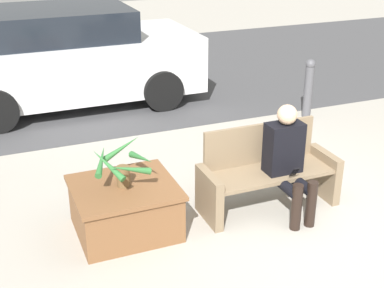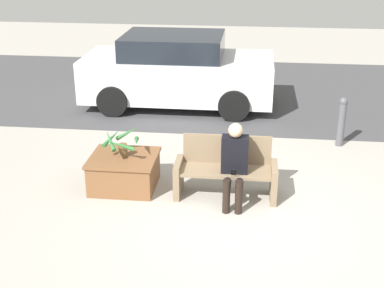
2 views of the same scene
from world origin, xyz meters
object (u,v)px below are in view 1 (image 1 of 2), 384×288
Objects in this scene: planter_box at (125,207)px; bollard_post at (309,87)px; person_seated at (288,158)px; potted_plant at (121,164)px; bench at (267,172)px; parked_car at (69,57)px.

bollard_post is at bearing 30.93° from planter_box.
potted_plant is at bearing 170.96° from person_seated.
potted_plant reaches higher than planter_box.
person_seated is at bearing -9.14° from planter_box.
bollard_post is at bearing 30.83° from potted_plant.
person_seated is (0.12, -0.19, 0.23)m from bench.
person_seated is 1.69m from planter_box.
planter_box is 0.46m from potted_plant.
potted_plant is 4.05m from parked_car.
planter_box is 1.10× the size of bollard_post.
bollard_post reaches higher than bench.
bench is at bearing -131.99° from bollard_post.
potted_plant is at bearing -93.51° from parked_car.
bench is at bearing 122.15° from person_seated.
parked_car is at bearing 107.31° from bench.
parked_car reaches higher than person_seated.
potted_plant is (-0.01, -0.00, 0.46)m from planter_box.
person_seated is 1.29× the size of bollard_post.
parked_car is (-1.28, 4.11, 0.38)m from bench.
person_seated is 2.93m from bollard_post.
parked_car reaches higher than bollard_post.
person_seated reaches higher than planter_box.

